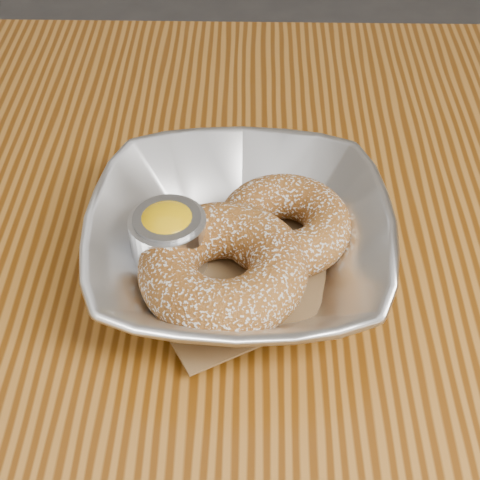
{
  "coord_description": "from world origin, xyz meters",
  "views": [
    {
      "loc": [
        0.03,
        -0.33,
        1.13
      ],
      "look_at": [
        0.02,
        0.04,
        0.78
      ],
      "focal_mm": 55.0,
      "sensor_mm": 36.0,
      "label": 1
    }
  ],
  "objects_px": {
    "donut_back": "(285,225)",
    "donut_front": "(223,268)",
    "table": "(215,390)",
    "ramekin": "(169,238)",
    "serving_bowl": "(240,244)"
  },
  "relations": [
    {
      "from": "table",
      "to": "donut_front",
      "type": "relative_size",
      "value": 10.62
    },
    {
      "from": "donut_back",
      "to": "donut_front",
      "type": "relative_size",
      "value": 0.84
    },
    {
      "from": "serving_bowl",
      "to": "donut_back",
      "type": "height_order",
      "value": "serving_bowl"
    },
    {
      "from": "donut_back",
      "to": "table",
      "type": "bearing_deg",
      "value": -132.35
    },
    {
      "from": "table",
      "to": "donut_front",
      "type": "bearing_deg",
      "value": 45.24
    },
    {
      "from": "table",
      "to": "donut_back",
      "type": "distance_m",
      "value": 0.15
    },
    {
      "from": "donut_back",
      "to": "donut_front",
      "type": "bearing_deg",
      "value": -131.92
    },
    {
      "from": "table",
      "to": "ramekin",
      "type": "distance_m",
      "value": 0.14
    },
    {
      "from": "donut_front",
      "to": "ramekin",
      "type": "relative_size",
      "value": 2.14
    },
    {
      "from": "serving_bowl",
      "to": "donut_back",
      "type": "bearing_deg",
      "value": 32.14
    },
    {
      "from": "table",
      "to": "donut_front",
      "type": "distance_m",
      "value": 0.13
    },
    {
      "from": "serving_bowl",
      "to": "ramekin",
      "type": "distance_m",
      "value": 0.05
    },
    {
      "from": "ramekin",
      "to": "serving_bowl",
      "type": "bearing_deg",
      "value": 2.53
    },
    {
      "from": "serving_bowl",
      "to": "donut_back",
      "type": "distance_m",
      "value": 0.04
    },
    {
      "from": "serving_bowl",
      "to": "ramekin",
      "type": "bearing_deg",
      "value": -177.47
    }
  ]
}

